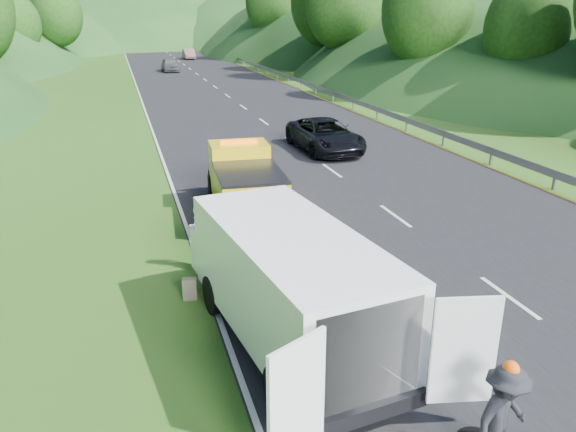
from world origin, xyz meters
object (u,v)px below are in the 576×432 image
object	(u,v)px
child	(284,289)
suitcase	(190,289)
white_van	(288,280)
woman	(204,268)
passing_suv	(325,151)
tow_truck	(244,181)

from	to	relation	value
child	suitcase	bearing A→B (deg)	-173.09
child	white_van	bearing A→B (deg)	-93.77
white_van	woman	xyz separation A→B (m)	(-1.16, 4.08, -1.44)
woman	passing_suv	world-z (taller)	woman
white_van	woman	size ratio (longest dim) A/B	4.14
woman	child	world-z (taller)	woman
tow_truck	woman	distance (m)	4.63
suitcase	tow_truck	bearing A→B (deg)	65.32
tow_truck	suitcase	world-z (taller)	tow_truck
suitcase	passing_suv	world-z (taller)	passing_suv
suitcase	passing_suv	xyz separation A→B (m)	(8.38, 13.45, -0.27)
white_van	suitcase	distance (m)	3.21
woman	passing_suv	bearing A→B (deg)	-61.41
tow_truck	suitcase	distance (m)	6.27
suitcase	white_van	bearing A→B (deg)	-54.77
tow_truck	woman	bearing A→B (deg)	-113.15
passing_suv	white_van	bearing A→B (deg)	-114.53
white_van	woman	distance (m)	4.47
child	suitcase	size ratio (longest dim) A/B	2.04
woman	suitcase	size ratio (longest dim) A/B	3.32
woman	child	distance (m)	2.50
suitcase	passing_suv	size ratio (longest dim) A/B	0.10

